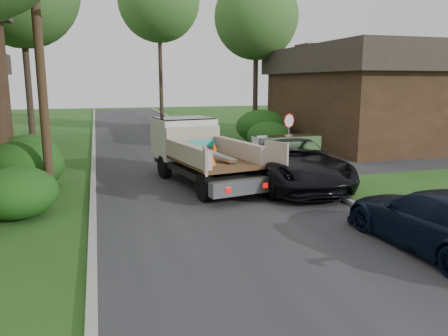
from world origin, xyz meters
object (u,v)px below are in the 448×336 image
object	(u,v)px
utility_pole	(39,44)
navy_suv	(436,220)
flatbed_truck	(195,147)
black_pickup	(291,162)
stop_sign	(289,127)
tree_center_far	(159,1)
tree_right_far	(256,17)
house_right	(368,95)

from	to	relation	value
utility_pole	navy_suv	size ratio (longest dim) A/B	1.97
navy_suv	flatbed_truck	bearing A→B (deg)	-68.84
black_pickup	stop_sign	bearing A→B (deg)	71.31
stop_sign	tree_center_far	size ratio (longest dim) A/B	0.17
utility_pole	tree_right_far	bearing A→B (deg)	49.16
utility_pole	tree_right_far	size ratio (longest dim) A/B	0.87
tree_center_far	tree_right_far	bearing A→B (deg)	-61.19
house_right	tree_right_far	bearing A→B (deg)	132.51
stop_sign	black_pickup	xyz separation A→B (m)	(-1.94, -4.50, -0.85)
black_pickup	navy_suv	world-z (taller)	black_pickup
stop_sign	house_right	xyz separation A→B (m)	(7.80, 5.00, 1.38)
utility_pole	tree_right_far	xyz separation A→B (m)	(12.98, 15.02, 3.31)
house_right	flatbed_truck	size ratio (longest dim) A/B	1.87
tree_center_far	stop_sign	bearing A→B (deg)	-81.34
house_right	tree_center_far	xyz separation A→B (m)	(-11.00, 16.00, 7.82)
tree_right_far	flatbed_truck	size ratio (longest dim) A/B	1.66
house_right	flatbed_truck	bearing A→B (deg)	-150.27
black_pickup	utility_pole	bearing A→B (deg)	-178.54
flatbed_truck	navy_suv	world-z (taller)	flatbed_truck
house_right	tree_right_far	xyz separation A→B (m)	(-5.50, 6.00, 5.32)
tree_center_far	black_pickup	world-z (taller)	tree_center_far
tree_right_far	flatbed_truck	xyz separation A→B (m)	(-7.56, -13.46, -7.13)
utility_pole	black_pickup	distance (m)	9.73
stop_sign	flatbed_truck	bearing A→B (deg)	-154.95
utility_pole	black_pickup	xyz separation A→B (m)	(8.74, -0.48, -4.25)
stop_sign	flatbed_truck	distance (m)	5.82
tree_center_far	house_right	bearing A→B (deg)	-55.49
flatbed_truck	navy_suv	size ratio (longest dim) A/B	1.36
utility_pole	house_right	world-z (taller)	utility_pole
stop_sign	flatbed_truck	xyz separation A→B (m)	(-5.26, -2.46, -0.43)
black_pickup	navy_suv	size ratio (longest dim) A/B	1.31
flatbed_truck	stop_sign	bearing A→B (deg)	14.24
stop_sign	tree_center_far	world-z (taller)	tree_center_far
house_right	tree_right_far	distance (m)	9.72
utility_pole	tree_center_far	world-z (taller)	tree_center_far
stop_sign	tree_center_far	distance (m)	23.15
black_pickup	navy_suv	distance (m)	7.02
stop_sign	flatbed_truck	size ratio (longest dim) A/B	0.36
utility_pole	navy_suv	distance (m)	12.72
house_right	black_pickup	world-z (taller)	house_right
house_right	stop_sign	bearing A→B (deg)	-147.34
stop_sign	tree_right_far	bearing A→B (deg)	78.19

